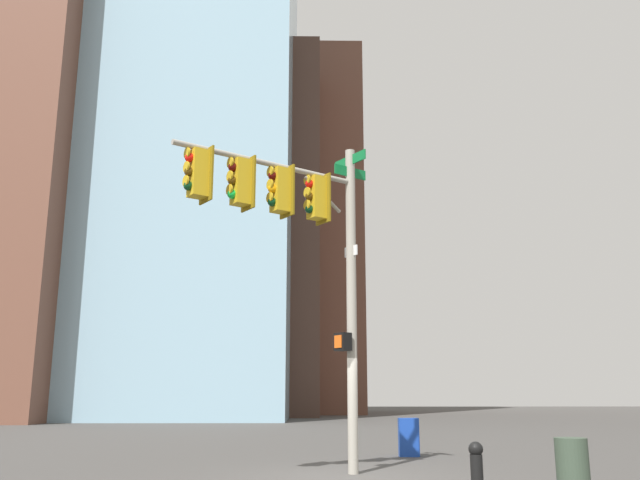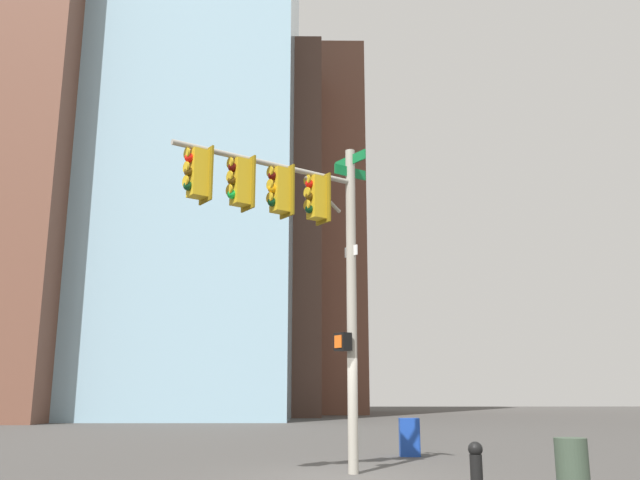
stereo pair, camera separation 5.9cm
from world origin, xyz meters
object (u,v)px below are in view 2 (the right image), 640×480
Objects in this scene: fire_hydrant at (476,465)px; signal_pole_assembly at (296,230)px; litter_bin at (572,466)px; newspaper_box at (409,437)px.

signal_pole_assembly is at bearing 57.04° from fire_hydrant.
signal_pole_assembly is 6.19m from fire_hydrant.
litter_bin is at bearing -101.35° from fire_hydrant.
litter_bin reaches higher than fire_hydrant.
fire_hydrant is 1.62m from litter_bin.
litter_bin is at bearing -165.34° from newspaper_box.
litter_bin is (-0.32, -1.59, 0.00)m from fire_hydrant.
fire_hydrant is at bearing 78.65° from litter_bin.
newspaper_box is (5.28, -3.14, -4.76)m from signal_pole_assembly.
fire_hydrant is at bearing 112.12° from signal_pole_assembly.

